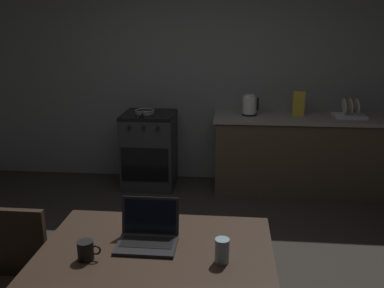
# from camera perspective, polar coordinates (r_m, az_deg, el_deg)

# --- Properties ---
(ground_plane) EXTENTS (12.00, 12.00, 0.00)m
(ground_plane) POSITION_cam_1_polar(r_m,az_deg,el_deg) (3.31, -2.35, -18.80)
(ground_plane) COLOR #2D2823
(back_wall) EXTENTS (6.40, 0.10, 2.77)m
(back_wall) POSITION_cam_1_polar(r_m,az_deg,el_deg) (5.08, 4.53, 10.33)
(back_wall) COLOR slate
(back_wall) RESTS_ON ground_plane
(kitchen_counter) EXTENTS (2.16, 0.64, 0.89)m
(kitchen_counter) POSITION_cam_1_polar(r_m,az_deg,el_deg) (5.00, 15.45, -1.29)
(kitchen_counter) COLOR #4C3D2D
(kitchen_counter) RESTS_ON ground_plane
(stove_oven) EXTENTS (0.60, 0.62, 0.89)m
(stove_oven) POSITION_cam_1_polar(r_m,az_deg,el_deg) (5.01, -5.80, -0.76)
(stove_oven) COLOR #2D2D30
(stove_oven) RESTS_ON ground_plane
(dining_table) EXTENTS (1.23, 0.86, 0.75)m
(dining_table) POSITION_cam_1_polar(r_m,az_deg,el_deg) (2.32, -4.88, -15.70)
(dining_table) COLOR #332319
(dining_table) RESTS_ON ground_plane
(chair) EXTENTS (0.40, 0.40, 0.89)m
(chair) POSITION_cam_1_polar(r_m,az_deg,el_deg) (2.68, -23.74, -16.43)
(chair) COLOR #2D2116
(chair) RESTS_ON ground_plane
(laptop) EXTENTS (0.32, 0.26, 0.23)m
(laptop) POSITION_cam_1_polar(r_m,az_deg,el_deg) (2.32, -6.06, -12.28)
(laptop) COLOR #232326
(laptop) RESTS_ON dining_table
(electric_kettle) EXTENTS (0.19, 0.16, 0.24)m
(electric_kettle) POSITION_cam_1_polar(r_m,az_deg,el_deg) (4.79, 7.85, 5.25)
(electric_kettle) COLOR black
(electric_kettle) RESTS_ON kitchen_counter
(frying_pan) EXTENTS (0.23, 0.41, 0.05)m
(frying_pan) POSITION_cam_1_polar(r_m,az_deg,el_deg) (4.88, -6.49, 4.43)
(frying_pan) COLOR gray
(frying_pan) RESTS_ON stove_oven
(coffee_mug) EXTENTS (0.12, 0.08, 0.10)m
(coffee_mug) POSITION_cam_1_polar(r_m,az_deg,el_deg) (2.23, -14.26, -13.88)
(coffee_mug) COLOR black
(coffee_mug) RESTS_ON dining_table
(drinking_glass) EXTENTS (0.07, 0.07, 0.13)m
(drinking_glass) POSITION_cam_1_polar(r_m,az_deg,el_deg) (2.14, 4.13, -14.30)
(drinking_glass) COLOR #99B7C6
(drinking_glass) RESTS_ON dining_table
(cereal_box) EXTENTS (0.13, 0.05, 0.28)m
(cereal_box) POSITION_cam_1_polar(r_m,az_deg,el_deg) (4.86, 14.34, 5.35)
(cereal_box) COLOR gold
(cereal_box) RESTS_ON kitchen_counter
(dish_rack) EXTENTS (0.34, 0.26, 0.21)m
(dish_rack) POSITION_cam_1_polar(r_m,az_deg,el_deg) (4.98, 20.74, 3.97)
(dish_rack) COLOR silver
(dish_rack) RESTS_ON kitchen_counter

